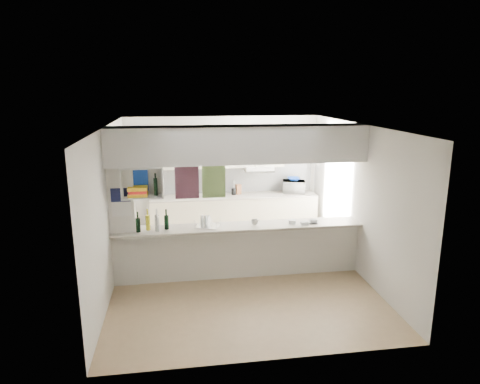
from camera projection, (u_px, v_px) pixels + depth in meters
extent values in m
plane|color=#A0835D|center=(239.00, 276.00, 7.45)|extent=(4.80, 4.80, 0.00)
plane|color=white|center=(239.00, 126.00, 6.83)|extent=(4.80, 4.80, 0.00)
plane|color=silver|center=(223.00, 176.00, 9.44)|extent=(4.20, 0.00, 4.20)
plane|color=silver|center=(109.00, 209.00, 6.84)|extent=(0.00, 4.80, 4.80)
plane|color=silver|center=(358.00, 199.00, 7.44)|extent=(0.00, 4.80, 4.80)
cube|color=silver|center=(239.00, 252.00, 7.34)|extent=(4.20, 0.15, 0.88)
cube|color=#AAA395|center=(239.00, 227.00, 7.23)|extent=(4.20, 0.50, 0.04)
cube|color=white|center=(239.00, 144.00, 6.90)|extent=(4.20, 0.50, 0.60)
cube|color=silver|center=(122.00, 209.00, 6.86)|extent=(0.40, 0.18, 2.60)
cube|color=#191E4C|center=(120.00, 195.00, 6.71)|extent=(0.30, 0.01, 0.22)
cube|color=white|center=(121.00, 209.00, 6.77)|extent=(0.30, 0.01, 0.24)
cube|color=#2E1425|center=(187.00, 181.00, 7.14)|extent=(0.40, 0.02, 0.62)
cube|color=#1A755E|center=(214.00, 180.00, 7.20)|extent=(0.40, 0.02, 0.62)
cube|color=white|center=(143.00, 197.00, 6.77)|extent=(0.65, 0.35, 0.02)
cube|color=white|center=(142.00, 167.00, 6.66)|extent=(0.65, 0.35, 0.02)
cube|color=white|center=(143.00, 180.00, 6.87)|extent=(0.65, 0.02, 0.50)
cube|color=white|center=(122.00, 183.00, 6.67)|extent=(0.02, 0.35, 0.50)
cube|color=white|center=(163.00, 181.00, 6.76)|extent=(0.02, 0.35, 0.50)
cube|color=yellow|center=(138.00, 194.00, 6.75)|extent=(0.30, 0.24, 0.05)
cube|color=red|center=(138.00, 191.00, 6.74)|extent=(0.28, 0.22, 0.05)
cube|color=yellow|center=(138.00, 188.00, 6.72)|extent=(0.30, 0.24, 0.05)
cube|color=#0E35A0|center=(140.00, 180.00, 6.83)|extent=(0.26, 0.02, 0.34)
cylinder|color=black|center=(156.00, 187.00, 6.76)|extent=(0.06, 0.06, 0.28)
cube|color=beige|center=(234.00, 216.00, 9.39)|extent=(3.60, 0.60, 0.90)
cube|color=#AAA395|center=(234.00, 196.00, 9.28)|extent=(3.60, 0.63, 0.03)
cube|color=silver|center=(232.00, 179.00, 9.48)|extent=(3.60, 0.03, 0.60)
cube|color=beige|center=(224.00, 151.00, 9.14)|extent=(2.62, 0.34, 0.72)
cube|color=white|center=(259.00, 169.00, 9.28)|extent=(0.60, 0.46, 0.12)
cube|color=silver|center=(261.00, 172.00, 9.07)|extent=(0.60, 0.02, 0.05)
imported|color=white|center=(294.00, 187.00, 9.46)|extent=(0.55, 0.44, 0.27)
imported|color=#0E35A0|center=(294.00, 179.00, 9.46)|extent=(0.27, 0.27, 0.07)
cube|color=silver|center=(208.00, 226.00, 7.17)|extent=(0.46, 0.40, 0.01)
cylinder|color=white|center=(202.00, 220.00, 7.17)|extent=(0.08, 0.19, 0.19)
cylinder|color=white|center=(205.00, 220.00, 7.16)|extent=(0.08, 0.19, 0.19)
cylinder|color=white|center=(209.00, 220.00, 7.15)|extent=(0.08, 0.19, 0.19)
imported|color=white|center=(255.00, 222.00, 7.22)|extent=(0.16, 0.16, 0.10)
cylinder|color=black|center=(138.00, 225.00, 6.88)|extent=(0.07, 0.07, 0.23)
cylinder|color=black|center=(138.00, 215.00, 6.84)|extent=(0.03, 0.03, 0.11)
cylinder|color=#A39C1B|center=(148.00, 223.00, 6.98)|extent=(0.07, 0.07, 0.25)
cylinder|color=#A39C1B|center=(147.00, 212.00, 6.94)|extent=(0.03, 0.03, 0.11)
cylinder|color=silver|center=(157.00, 223.00, 6.92)|extent=(0.07, 0.07, 0.27)
cylinder|color=silver|center=(156.00, 212.00, 6.88)|extent=(0.03, 0.03, 0.11)
cylinder|color=black|center=(166.00, 222.00, 7.03)|extent=(0.07, 0.07, 0.23)
cylinder|color=black|center=(166.00, 212.00, 6.99)|extent=(0.03, 0.03, 0.11)
cylinder|color=silver|center=(292.00, 222.00, 7.34)|extent=(0.13, 0.13, 0.06)
cube|color=silver|center=(304.00, 223.00, 7.27)|extent=(0.13, 0.09, 0.06)
cube|color=silver|center=(313.00, 221.00, 7.39)|extent=(0.13, 0.09, 0.06)
cube|color=black|center=(313.00, 223.00, 7.33)|extent=(0.14, 0.07, 0.01)
cylinder|color=black|center=(234.00, 192.00, 9.31)|extent=(0.10, 0.10, 0.14)
cube|color=brown|center=(238.00, 189.00, 9.34)|extent=(0.13, 0.12, 0.22)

